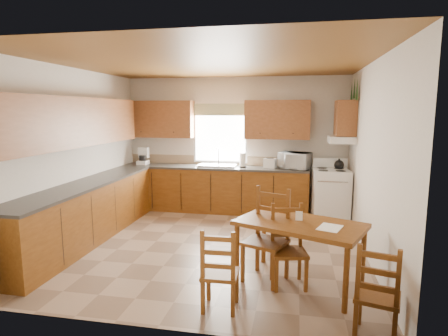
% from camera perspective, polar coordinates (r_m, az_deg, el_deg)
% --- Properties ---
extents(floor, '(4.50, 4.50, 0.00)m').
position_cam_1_polar(floor, '(5.83, -2.05, -11.66)').
color(floor, '#866C57').
rests_on(floor, ground).
extents(ceiling, '(4.50, 4.50, 0.00)m').
position_cam_1_polar(ceiling, '(5.50, -2.21, 15.73)').
color(ceiling, brown).
rests_on(ceiling, floor).
extents(wall_left, '(4.50, 4.50, 0.00)m').
position_cam_1_polar(wall_left, '(6.40, -22.18, 1.99)').
color(wall_left, beige).
rests_on(wall_left, floor).
extents(wall_right, '(4.50, 4.50, 0.00)m').
position_cam_1_polar(wall_right, '(5.46, 21.56, 0.97)').
color(wall_right, beige).
rests_on(wall_right, floor).
extents(wall_back, '(4.50, 4.50, 0.00)m').
position_cam_1_polar(wall_back, '(7.70, 1.66, 3.67)').
color(wall_back, beige).
rests_on(wall_back, floor).
extents(wall_front, '(4.50, 4.50, 0.00)m').
position_cam_1_polar(wall_front, '(3.38, -10.78, -3.02)').
color(wall_front, beige).
rests_on(wall_front, floor).
extents(lower_cab_back, '(3.75, 0.60, 0.88)m').
position_cam_1_polar(lower_cab_back, '(7.61, -1.53, -3.32)').
color(lower_cab_back, brown).
rests_on(lower_cab_back, floor).
extents(lower_cab_left, '(0.60, 3.60, 0.88)m').
position_cam_1_polar(lower_cab_left, '(6.28, -20.14, -6.48)').
color(lower_cab_left, brown).
rests_on(lower_cab_left, floor).
extents(counter_back, '(3.75, 0.63, 0.04)m').
position_cam_1_polar(counter_back, '(7.53, -1.54, 0.11)').
color(counter_back, '#363330').
rests_on(counter_back, lower_cab_back).
extents(counter_left, '(0.63, 3.60, 0.04)m').
position_cam_1_polar(counter_left, '(6.18, -20.36, -2.35)').
color(counter_left, '#363330').
rests_on(counter_left, lower_cab_left).
extents(backsplash, '(3.75, 0.01, 0.18)m').
position_cam_1_polar(backsplash, '(7.80, -1.09, 1.22)').
color(backsplash, '#8D775A').
rests_on(backsplash, counter_back).
extents(upper_cab_back_left, '(1.41, 0.33, 0.75)m').
position_cam_1_polar(upper_cab_back_left, '(7.91, -9.75, 7.35)').
color(upper_cab_back_left, brown).
rests_on(upper_cab_back_left, wall_back).
extents(upper_cab_back_right, '(1.25, 0.33, 0.75)m').
position_cam_1_polar(upper_cab_back_right, '(7.42, 8.11, 7.30)').
color(upper_cab_back_right, brown).
rests_on(upper_cab_back_right, wall_back).
extents(upper_cab_left, '(0.33, 3.60, 0.75)m').
position_cam_1_polar(upper_cab_left, '(6.15, -21.92, 6.48)').
color(upper_cab_left, brown).
rests_on(upper_cab_left, wall_left).
extents(upper_cab_stove, '(0.33, 0.62, 0.62)m').
position_cam_1_polar(upper_cab_stove, '(7.02, 17.99, 7.26)').
color(upper_cab_stove, brown).
rests_on(upper_cab_stove, wall_right).
extents(range_hood, '(0.44, 0.62, 0.12)m').
position_cam_1_polar(range_hood, '(7.03, 17.44, 4.18)').
color(range_hood, silver).
rests_on(range_hood, wall_right).
extents(window_frame, '(1.13, 0.02, 1.18)m').
position_cam_1_polar(window_frame, '(7.71, -0.58, 5.17)').
color(window_frame, silver).
rests_on(window_frame, wall_back).
extents(window_pane, '(1.05, 0.01, 1.10)m').
position_cam_1_polar(window_pane, '(7.70, -0.59, 5.17)').
color(window_pane, white).
rests_on(window_pane, wall_back).
extents(window_valance, '(1.19, 0.01, 0.24)m').
position_cam_1_polar(window_valance, '(7.66, -0.63, 8.89)').
color(window_valance, '#3F582C').
rests_on(window_valance, wall_back).
extents(sink_basin, '(0.75, 0.45, 0.04)m').
position_cam_1_polar(sink_basin, '(7.51, -0.98, 0.39)').
color(sink_basin, silver).
rests_on(sink_basin, counter_back).
extents(pine_decal_a, '(0.22, 0.22, 0.36)m').
position_cam_1_polar(pine_decal_a, '(6.73, 19.63, 11.22)').
color(pine_decal_a, '#1D471F').
rests_on(pine_decal_a, wall_right).
extents(pine_decal_b, '(0.22, 0.22, 0.36)m').
position_cam_1_polar(pine_decal_b, '(7.05, 19.26, 11.43)').
color(pine_decal_b, '#1D471F').
rests_on(pine_decal_b, wall_right).
extents(pine_decal_c, '(0.22, 0.22, 0.36)m').
position_cam_1_polar(pine_decal_c, '(7.36, 18.89, 11.00)').
color(pine_decal_c, '#1D471F').
rests_on(pine_decal_c, wall_right).
extents(stove, '(0.68, 0.70, 0.95)m').
position_cam_1_polar(stove, '(7.18, 15.86, -4.12)').
color(stove, silver).
rests_on(stove, floor).
extents(coffeemaker, '(0.28, 0.31, 0.36)m').
position_cam_1_polar(coffeemaker, '(7.98, -12.28, 1.84)').
color(coffeemaker, silver).
rests_on(coffeemaker, counter_back).
extents(paper_towel, '(0.13, 0.13, 0.28)m').
position_cam_1_polar(paper_towel, '(7.41, 2.85, 1.21)').
color(paper_towel, white).
rests_on(paper_towel, counter_back).
extents(toaster, '(0.26, 0.19, 0.19)m').
position_cam_1_polar(toaster, '(7.35, 7.02, 0.72)').
color(toaster, silver).
rests_on(toaster, counter_back).
extents(microwave, '(0.63, 0.54, 0.32)m').
position_cam_1_polar(microwave, '(7.33, 10.74, 1.12)').
color(microwave, silver).
rests_on(microwave, counter_back).
extents(dining_table, '(1.61, 1.29, 0.75)m').
position_cam_1_polar(dining_table, '(4.57, 11.36, -12.61)').
color(dining_table, brown).
rests_on(dining_table, floor).
extents(chair_near_left, '(0.37, 0.36, 0.87)m').
position_cam_1_polar(chair_near_left, '(3.96, -0.59, -15.04)').
color(chair_near_left, brown).
rests_on(chair_near_left, floor).
extents(chair_near_right, '(0.46, 0.44, 0.89)m').
position_cam_1_polar(chair_near_right, '(3.76, 22.40, -16.84)').
color(chair_near_right, brown).
rests_on(chair_near_right, floor).
extents(chair_far_left, '(0.59, 0.58, 1.10)m').
position_cam_1_polar(chair_far_left, '(4.55, 6.34, -10.29)').
color(chair_far_left, brown).
rests_on(chair_far_left, floor).
extents(chair_far_right, '(0.47, 0.46, 0.94)m').
position_cam_1_polar(chair_far_right, '(4.48, 9.86, -11.77)').
color(chair_far_right, brown).
rests_on(chair_far_right, floor).
extents(table_paper, '(0.32, 0.37, 0.00)m').
position_cam_1_polar(table_paper, '(4.33, 15.83, -8.73)').
color(table_paper, white).
rests_on(table_paper, dining_table).
extents(table_card, '(0.08, 0.02, 0.11)m').
position_cam_1_polar(table_card, '(4.50, 11.37, -7.18)').
color(table_card, white).
rests_on(table_card, dining_table).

